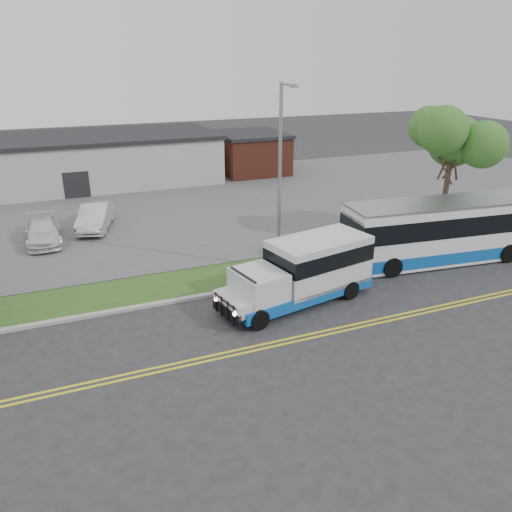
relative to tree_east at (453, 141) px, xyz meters
name	(u,v)px	position (x,y,z in m)	size (l,w,h in m)	color
ground	(245,301)	(-14.00, -3.00, -6.20)	(140.00, 140.00, 0.00)	#28282B
lane_line_north	(279,341)	(-14.00, -6.85, -6.20)	(70.00, 0.12, 0.01)	yellow
lane_line_south	(282,345)	(-14.00, -7.15, -6.20)	(70.00, 0.12, 0.01)	yellow
curb	(237,290)	(-14.00, -1.90, -6.13)	(80.00, 0.30, 0.15)	#9E9B93
verge	(225,277)	(-14.00, -0.10, -6.15)	(80.00, 3.30, 0.10)	#274D19
parking_lot	(165,207)	(-14.00, 14.00, -6.15)	(80.00, 25.00, 0.10)	#4C4C4F
commercial_building	(71,161)	(-20.00, 24.00, -4.02)	(25.40, 10.40, 4.35)	#9E9E99
brick_wing	(250,153)	(-3.50, 23.00, -4.24)	(6.30, 7.30, 3.90)	brown
tree_east	(453,141)	(0.00, 0.00, 0.00)	(5.20, 5.20, 8.33)	#39281F
streetlight_near	(280,174)	(-11.00, -0.27, -0.97)	(0.35, 1.53, 9.50)	gray
shuttle_bus	(306,269)	(-11.28, -3.88, -4.65)	(7.87, 3.83, 2.90)	#0F50A5
transit_bus	(451,230)	(-1.47, -2.40, -4.47)	(12.58, 4.07, 3.43)	silver
parked_car_a	(95,217)	(-19.40, 10.39, -5.28)	(1.74, 4.98, 1.64)	silver
parked_car_b	(43,231)	(-22.63, 8.86, -5.40)	(1.97, 4.83, 1.40)	silver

